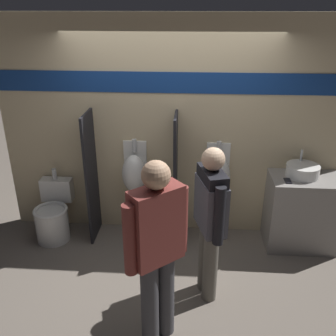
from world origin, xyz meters
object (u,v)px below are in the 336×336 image
at_px(urinal_near_counter, 134,174).
at_px(person_in_vest, 210,215).
at_px(sink_basin, 303,170).
at_px(urinal_far, 218,176).
at_px(cell_phone, 288,181).
at_px(toilet, 53,217).
at_px(person_with_lanyard, 157,248).

xyz_separation_m(urinal_near_counter, person_in_vest, (0.90, -1.08, 0.10)).
distance_m(sink_basin, urinal_far, 0.99).
bearing_deg(person_in_vest, sink_basin, -63.77).
bearing_deg(cell_phone, toilet, 179.13).
bearing_deg(sink_basin, person_with_lanyard, -134.52).
height_order(sink_basin, urinal_far, urinal_far).
bearing_deg(sink_basin, person_in_vest, -137.67).
xyz_separation_m(urinal_near_counter, person_with_lanyard, (0.45, -1.66, 0.11)).
distance_m(sink_basin, cell_phone, 0.26).
distance_m(cell_phone, person_with_lanyard, 1.97).
height_order(sink_basin, cell_phone, sink_basin).
height_order(cell_phone, toilet, cell_phone).
height_order(urinal_far, person_in_vest, person_in_vest).
distance_m(cell_phone, urinal_near_counter, 1.83).
bearing_deg(urinal_far, person_with_lanyard, -109.31).
xyz_separation_m(cell_phone, person_in_vest, (-0.91, -0.85, 0.02)).
bearing_deg(person_in_vest, person_with_lanyard, 125.82).
xyz_separation_m(sink_basin, toilet, (-3.04, -0.12, -0.69)).
bearing_deg(person_with_lanyard, cell_phone, 6.30).
bearing_deg(person_in_vest, urinal_far, -22.95).
distance_m(urinal_far, toilet, 2.14).
xyz_separation_m(cell_phone, toilet, (-2.84, 0.04, -0.62)).
height_order(cell_phone, urinal_far, urinal_far).
relative_size(urinal_far, person_in_vest, 0.78).
bearing_deg(toilet, urinal_near_counter, 10.52).
relative_size(sink_basin, toilet, 0.45).
xyz_separation_m(urinal_far, person_in_vest, (-0.13, -1.08, 0.10)).
height_order(cell_phone, person_with_lanyard, person_with_lanyard).
distance_m(cell_phone, urinal_far, 0.82).
height_order(sink_basin, person_in_vest, person_in_vest).
bearing_deg(urinal_far, person_in_vest, -96.85).
distance_m(sink_basin, toilet, 3.12).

